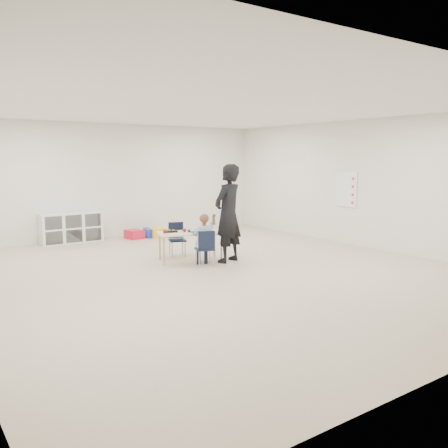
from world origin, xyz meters
TOP-DOWN VIEW (x-y plane):
  - room at (0.00, 0.00)m, footprint 9.00×9.02m
  - table at (0.06, 1.00)m, footprint 1.35×0.96m
  - chair_near at (0.04, 0.45)m, footprint 0.40×0.39m
  - chair_far at (0.08, 1.55)m, footprint 0.40×0.39m
  - child at (0.04, 0.45)m, footprint 0.57×0.57m
  - lunch_tray_near at (0.16, 1.04)m, footprint 0.26×0.22m
  - lunch_tray_far at (-0.24, 1.20)m, footprint 0.26×0.22m
  - milk_carton at (0.04, 0.87)m, footprint 0.09×0.09m
  - bread_roll at (0.26, 0.81)m, footprint 0.09×0.09m
  - apple_near at (-0.03, 1.07)m, footprint 0.07×0.07m
  - apple_far at (-0.42, 1.12)m, footprint 0.07×0.07m
  - cubby_shelf at (-1.20, 4.28)m, footprint 1.40×0.40m
  - rules_poster at (3.98, 0.60)m, footprint 0.02×0.60m
  - adult at (0.60, 0.52)m, footprint 0.79×0.65m
  - bin_red at (0.24, 3.98)m, footprint 0.39×0.48m
  - bin_yellow at (0.82, 3.85)m, footprint 0.44×0.52m
  - bin_blue at (0.72, 3.98)m, footprint 0.43×0.50m

SIDE VIEW (x-z plane):
  - bin_red at x=0.24m, z-range 0.00..0.21m
  - bin_blue at x=0.72m, z-range 0.00..0.21m
  - bin_yellow at x=0.82m, z-range 0.00..0.23m
  - table at x=0.06m, z-range 0.00..0.56m
  - chair_near at x=0.04m, z-range 0.00..0.67m
  - chair_far at x=0.08m, z-range 0.00..0.67m
  - cubby_shelf at x=-1.20m, z-range 0.00..0.70m
  - child at x=0.04m, z-range 0.00..1.06m
  - lunch_tray_near at x=0.16m, z-range 0.56..0.59m
  - lunch_tray_far at x=-0.24m, z-range 0.56..0.59m
  - bread_roll at x=0.26m, z-range 0.56..0.63m
  - apple_near at x=-0.03m, z-range 0.56..0.63m
  - apple_far at x=-0.42m, z-range 0.56..0.63m
  - milk_carton at x=0.04m, z-range 0.56..0.66m
  - adult at x=0.60m, z-range 0.00..1.85m
  - rules_poster at x=3.98m, z-range 0.85..1.65m
  - room at x=0.00m, z-range 0.00..2.80m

